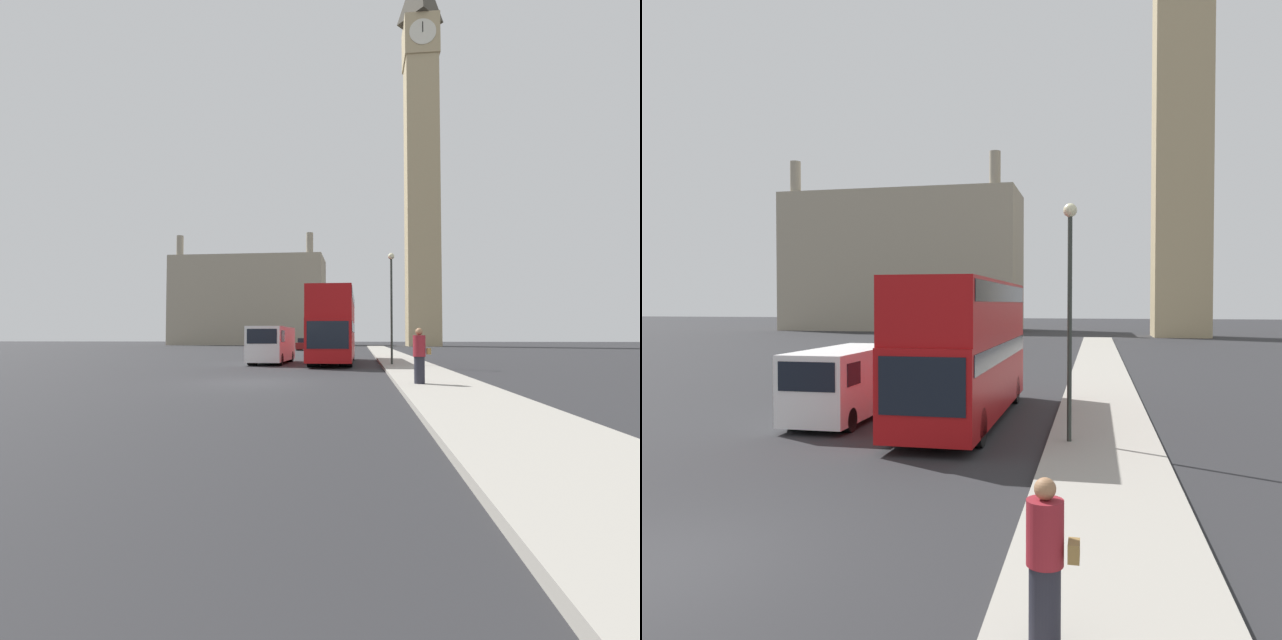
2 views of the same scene
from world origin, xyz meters
TOP-DOWN VIEW (x-y plane):
  - ground_plane at (0.00, 0.00)m, footprint 300.00×300.00m
  - sidewalk_strip at (6.44, 0.00)m, footprint 2.88×120.00m
  - clock_tower at (15.49, 65.78)m, footprint 6.42×6.59m
  - building_block_distant at (-20.54, 77.25)m, footprint 32.87×12.10m
  - red_double_decker_bus at (2.16, 11.81)m, footprint 2.51×10.52m
  - white_van at (-1.68, 11.03)m, footprint 2.05×5.66m
  - pedestrian at (5.73, -1.27)m, footprint 0.56×0.40m
  - street_lamp at (5.56, 8.66)m, footprint 0.36×0.36m
  - parked_sedan at (-3.26, 39.16)m, footprint 1.76×4.48m

SIDE VIEW (x-z plane):
  - ground_plane at x=0.00m, z-range 0.00..0.00m
  - sidewalk_strip at x=6.44m, z-range 0.00..0.15m
  - parked_sedan at x=-3.26m, z-range -0.07..1.47m
  - pedestrian at x=5.73m, z-range 0.15..1.93m
  - white_van at x=-1.68m, z-range 0.09..2.37m
  - red_double_decker_bus at x=2.16m, z-range 0.25..4.70m
  - street_lamp at x=5.56m, z-range 1.08..7.27m
  - building_block_distant at x=-20.54m, z-range -2.08..21.29m
  - clock_tower at x=15.49m, z-range 0.90..76.06m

